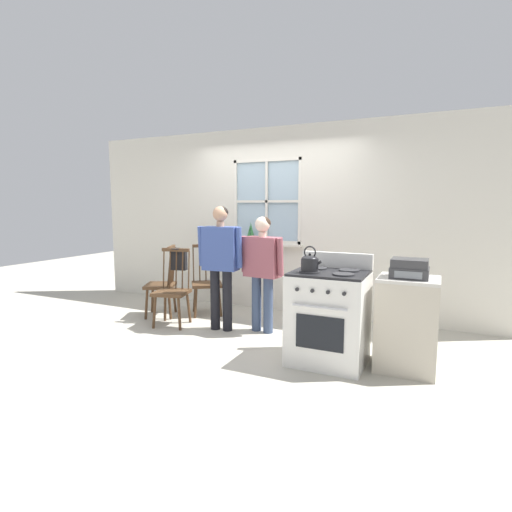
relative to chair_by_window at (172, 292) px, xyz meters
name	(u,v)px	position (x,y,z in m)	size (l,w,h in m)	color
ground_plane	(232,336)	(0.94, -0.09, -0.45)	(16.00, 16.00, 0.00)	#B2AD9E
wall_back	(277,222)	(0.95, 1.31, 0.88)	(6.40, 0.16, 2.70)	silver
chair_by_window	(172,292)	(0.00, 0.00, 0.00)	(0.50, 0.49, 1.01)	#4C331E
chair_near_wall	(162,285)	(-0.40, 0.30, 0.00)	(0.54, 0.55, 1.01)	#4C331E
chair_center_cluster	(207,283)	(0.12, 0.66, 0.00)	(0.57, 0.57, 1.01)	#4C331E
person_elderly_left	(221,257)	(0.69, 0.09, 0.49)	(0.60, 0.25, 1.56)	black
person_teen_center	(262,263)	(1.19, 0.25, 0.41)	(0.60, 0.26, 1.44)	#384766
stove	(329,316)	(2.19, -0.36, 0.02)	(0.74, 0.68, 1.08)	white
kettle	(310,262)	(2.02, -0.49, 0.58)	(0.21, 0.17, 0.25)	black
potted_plant	(251,235)	(0.56, 1.22, 0.68)	(0.12, 0.12, 0.32)	#42474C
handbag	(178,260)	(-0.05, 0.23, 0.39)	(0.23, 0.22, 0.31)	black
side_counter	(407,324)	(2.91, -0.22, 0.00)	(0.55, 0.50, 0.90)	beige
stereo	(409,269)	(2.91, -0.24, 0.54)	(0.34, 0.29, 0.18)	#38383A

